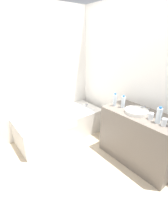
{
  "coord_description": "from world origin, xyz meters",
  "views": [
    {
      "loc": [
        -0.92,
        -1.56,
        1.84
      ],
      "look_at": [
        0.43,
        0.2,
        0.82
      ],
      "focal_mm": 25.88,
      "sensor_mm": 36.0,
      "label": 1
    }
  ],
  "objects_px": {
    "sink_basin": "(137,111)",
    "drinking_glass_0": "(164,122)",
    "water_bottle_3": "(123,102)",
    "water_bottle_2": "(159,115)",
    "drinking_glass_1": "(151,116)",
    "bathtub": "(60,124)",
    "water_bottle_0": "(115,100)",
    "sink_faucet": "(144,108)",
    "bath_mat": "(71,153)"
  },
  "relations": [
    {
      "from": "drinking_glass_1",
      "to": "bath_mat",
      "type": "bearing_deg",
      "value": 127.46
    },
    {
      "from": "water_bottle_0",
      "to": "water_bottle_2",
      "type": "height_order",
      "value": "water_bottle_2"
    },
    {
      "from": "bathtub",
      "to": "water_bottle_0",
      "type": "height_order",
      "value": "bathtub"
    },
    {
      "from": "sink_basin",
      "to": "drinking_glass_0",
      "type": "height_order",
      "value": "drinking_glass_0"
    },
    {
      "from": "bathtub",
      "to": "bath_mat",
      "type": "relative_size",
      "value": 2.92
    },
    {
      "from": "bathtub",
      "to": "drinking_glass_0",
      "type": "relative_size",
      "value": 17.03
    },
    {
      "from": "water_bottle_2",
      "to": "bath_mat",
      "type": "xyz_separation_m",
      "value": [
        -0.7,
        1.06,
        -0.93
      ]
    },
    {
      "from": "drinking_glass_0",
      "to": "drinking_glass_1",
      "type": "bearing_deg",
      "value": 80.36
    },
    {
      "from": "drinking_glass_0",
      "to": "drinking_glass_1",
      "type": "distance_m",
      "value": 0.21
    },
    {
      "from": "water_bottle_3",
      "to": "bath_mat",
      "type": "relative_size",
      "value": 0.35
    },
    {
      "from": "water_bottle_0",
      "to": "bath_mat",
      "type": "xyz_separation_m",
      "value": [
        -0.69,
        0.31,
        -0.92
      ]
    },
    {
      "from": "water_bottle_0",
      "to": "bath_mat",
      "type": "relative_size",
      "value": 0.37
    },
    {
      "from": "sink_basin",
      "to": "bath_mat",
      "type": "xyz_separation_m",
      "value": [
        -0.74,
        0.7,
        -0.85
      ]
    },
    {
      "from": "bathtub",
      "to": "water_bottle_0",
      "type": "bearing_deg",
      "value": -59.21
    },
    {
      "from": "sink_faucet",
      "to": "drinking_glass_0",
      "type": "xyz_separation_m",
      "value": [
        -0.25,
        -0.45,
        0.02
      ]
    },
    {
      "from": "water_bottle_0",
      "to": "sink_basin",
      "type": "bearing_deg",
      "value": -81.98
    },
    {
      "from": "water_bottle_2",
      "to": "drinking_glass_1",
      "type": "height_order",
      "value": "water_bottle_2"
    },
    {
      "from": "bathtub",
      "to": "drinking_glass_0",
      "type": "height_order",
      "value": "bathtub"
    },
    {
      "from": "sink_faucet",
      "to": "drinking_glass_0",
      "type": "relative_size",
      "value": 1.54
    },
    {
      "from": "water_bottle_2",
      "to": "water_bottle_3",
      "type": "height_order",
      "value": "water_bottle_2"
    },
    {
      "from": "sink_faucet",
      "to": "water_bottle_2",
      "type": "xyz_separation_m",
      "value": [
        -0.24,
        -0.36,
        0.08
      ]
    },
    {
      "from": "sink_basin",
      "to": "drinking_glass_1",
      "type": "distance_m",
      "value": 0.24
    },
    {
      "from": "drinking_glass_1",
      "to": "bath_mat",
      "type": "distance_m",
      "value": 1.47
    },
    {
      "from": "bathtub",
      "to": "bath_mat",
      "type": "bearing_deg",
      "value": -104.34
    },
    {
      "from": "sink_basin",
      "to": "sink_faucet",
      "type": "xyz_separation_m",
      "value": [
        0.2,
        0.0,
        0.0
      ]
    },
    {
      "from": "sink_faucet",
      "to": "water_bottle_2",
      "type": "relative_size",
      "value": 0.67
    },
    {
      "from": "sink_basin",
      "to": "water_bottle_0",
      "type": "distance_m",
      "value": 0.4
    },
    {
      "from": "drinking_glass_1",
      "to": "sink_basin",
      "type": "bearing_deg",
      "value": 85.22
    },
    {
      "from": "drinking_glass_1",
      "to": "bathtub",
      "type": "bearing_deg",
      "value": 110.47
    },
    {
      "from": "drinking_glass_0",
      "to": "water_bottle_2",
      "type": "bearing_deg",
      "value": 81.51
    },
    {
      "from": "drinking_glass_1",
      "to": "bath_mat",
      "type": "xyz_separation_m",
      "value": [
        -0.72,
        0.94,
        -0.87
      ]
    },
    {
      "from": "bathtub",
      "to": "bath_mat",
      "type": "height_order",
      "value": "bathtub"
    },
    {
      "from": "water_bottle_0",
      "to": "drinking_glass_1",
      "type": "distance_m",
      "value": 0.63
    },
    {
      "from": "sink_basin",
      "to": "water_bottle_2",
      "type": "distance_m",
      "value": 0.37
    },
    {
      "from": "sink_faucet",
      "to": "water_bottle_3",
      "type": "distance_m",
      "value": 0.34
    },
    {
      "from": "sink_basin",
      "to": "water_bottle_0",
      "type": "xyz_separation_m",
      "value": [
        -0.06,
        0.39,
        0.07
      ]
    },
    {
      "from": "bathtub",
      "to": "drinking_glass_0",
      "type": "bearing_deg",
      "value": -72.83
    },
    {
      "from": "bathtub",
      "to": "water_bottle_0",
      "type": "distance_m",
      "value": 1.24
    },
    {
      "from": "water_bottle_0",
      "to": "water_bottle_3",
      "type": "distance_m",
      "value": 0.14
    },
    {
      "from": "sink_basin",
      "to": "drinking_glass_0",
      "type": "distance_m",
      "value": 0.45
    },
    {
      "from": "water_bottle_3",
      "to": "drinking_glass_0",
      "type": "height_order",
      "value": "water_bottle_3"
    },
    {
      "from": "sink_faucet",
      "to": "drinking_glass_1",
      "type": "relative_size",
      "value": 1.66
    },
    {
      "from": "bathtub",
      "to": "sink_faucet",
      "type": "distance_m",
      "value": 1.63
    },
    {
      "from": "water_bottle_3",
      "to": "bathtub",
      "type": "bearing_deg",
      "value": 119.79
    },
    {
      "from": "drinking_glass_0",
      "to": "bath_mat",
      "type": "bearing_deg",
      "value": 120.9
    },
    {
      "from": "bathtub",
      "to": "sink_faucet",
      "type": "height_order",
      "value": "bathtub"
    },
    {
      "from": "bath_mat",
      "to": "bathtub",
      "type": "bearing_deg",
      "value": 75.66
    },
    {
      "from": "water_bottle_2",
      "to": "drinking_glass_1",
      "type": "distance_m",
      "value": 0.13
    },
    {
      "from": "bathtub",
      "to": "sink_faucet",
      "type": "relative_size",
      "value": 11.08
    },
    {
      "from": "sink_basin",
      "to": "water_bottle_3",
      "type": "xyz_separation_m",
      "value": [
        -0.0,
        0.26,
        0.07
      ]
    }
  ]
}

